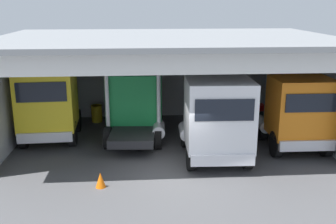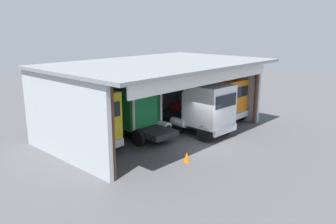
{
  "view_description": "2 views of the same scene",
  "coord_description": "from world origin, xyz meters",
  "px_view_note": "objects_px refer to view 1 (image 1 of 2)",
  "views": [
    {
      "loc": [
        -1.24,
        -13.97,
        6.35
      ],
      "look_at": [
        0.0,
        2.87,
        1.65
      ],
      "focal_mm": 42.39,
      "sensor_mm": 36.0,
      "label": 1
    },
    {
      "loc": [
        -16.16,
        -12.0,
        7.2
      ],
      "look_at": [
        0.0,
        2.87,
        1.65
      ],
      "focal_mm": 36.51,
      "sensor_mm": 36.0,
      "label": 2
    }
  ],
  "objects_px": {
    "truck_orange_center_bay": "(296,113)",
    "oil_drum": "(97,113)",
    "truck_yellow_yard_outside": "(48,102)",
    "truck_green_left_bay": "(135,105)",
    "tool_cart": "(255,113)",
    "traffic_cone": "(101,180)",
    "truck_white_center_left_bay": "(216,119)"
  },
  "relations": [
    {
      "from": "truck_yellow_yard_outside",
      "to": "tool_cart",
      "type": "height_order",
      "value": "truck_yellow_yard_outside"
    },
    {
      "from": "truck_green_left_bay",
      "to": "traffic_cone",
      "type": "relative_size",
      "value": 7.81
    },
    {
      "from": "truck_yellow_yard_outside",
      "to": "truck_white_center_left_bay",
      "type": "height_order",
      "value": "truck_yellow_yard_outside"
    },
    {
      "from": "oil_drum",
      "to": "truck_yellow_yard_outside",
      "type": "bearing_deg",
      "value": -120.54
    },
    {
      "from": "tool_cart",
      "to": "truck_yellow_yard_outside",
      "type": "bearing_deg",
      "value": -167.3
    },
    {
      "from": "traffic_cone",
      "to": "truck_white_center_left_bay",
      "type": "bearing_deg",
      "value": 24.81
    },
    {
      "from": "truck_orange_center_bay",
      "to": "tool_cart",
      "type": "bearing_deg",
      "value": -82.63
    },
    {
      "from": "truck_yellow_yard_outside",
      "to": "truck_green_left_bay",
      "type": "bearing_deg",
      "value": 178.77
    },
    {
      "from": "truck_orange_center_bay",
      "to": "tool_cart",
      "type": "distance_m",
      "value": 4.46
    },
    {
      "from": "truck_orange_center_bay",
      "to": "truck_yellow_yard_outside",
      "type": "bearing_deg",
      "value": -9.19
    },
    {
      "from": "tool_cart",
      "to": "oil_drum",
      "type": "bearing_deg",
      "value": 175.03
    },
    {
      "from": "truck_white_center_left_bay",
      "to": "tool_cart",
      "type": "distance_m",
      "value": 6.32
    },
    {
      "from": "truck_orange_center_bay",
      "to": "tool_cart",
      "type": "xyz_separation_m",
      "value": [
        -0.5,
        4.27,
        -1.21
      ]
    },
    {
      "from": "truck_yellow_yard_outside",
      "to": "tool_cart",
      "type": "xyz_separation_m",
      "value": [
        10.46,
        2.36,
        -1.44
      ]
    },
    {
      "from": "truck_yellow_yard_outside",
      "to": "traffic_cone",
      "type": "xyz_separation_m",
      "value": [
        2.76,
        -5.0,
        -1.66
      ]
    },
    {
      "from": "tool_cart",
      "to": "traffic_cone",
      "type": "bearing_deg",
      "value": -136.31
    },
    {
      "from": "oil_drum",
      "to": "tool_cart",
      "type": "distance_m",
      "value": 8.66
    },
    {
      "from": "truck_yellow_yard_outside",
      "to": "traffic_cone",
      "type": "bearing_deg",
      "value": 116.14
    },
    {
      "from": "truck_yellow_yard_outside",
      "to": "truck_green_left_bay",
      "type": "distance_m",
      "value": 3.99
    },
    {
      "from": "truck_yellow_yard_outside",
      "to": "truck_green_left_bay",
      "type": "relative_size",
      "value": 1.05
    },
    {
      "from": "truck_green_left_bay",
      "to": "oil_drum",
      "type": "relative_size",
      "value": 4.73
    },
    {
      "from": "traffic_cone",
      "to": "truck_green_left_bay",
      "type": "bearing_deg",
      "value": 76.51
    },
    {
      "from": "truck_orange_center_bay",
      "to": "oil_drum",
      "type": "bearing_deg",
      "value": -28.1
    },
    {
      "from": "oil_drum",
      "to": "traffic_cone",
      "type": "distance_m",
      "value": 8.16
    },
    {
      "from": "truck_white_center_left_bay",
      "to": "oil_drum",
      "type": "xyz_separation_m",
      "value": [
        -5.42,
        6.03,
        -1.37
      ]
    },
    {
      "from": "truck_yellow_yard_outside",
      "to": "traffic_cone",
      "type": "relative_size",
      "value": 8.23
    },
    {
      "from": "truck_yellow_yard_outside",
      "to": "tool_cart",
      "type": "bearing_deg",
      "value": -170.03
    },
    {
      "from": "truck_white_center_left_bay",
      "to": "oil_drum",
      "type": "distance_m",
      "value": 8.23
    },
    {
      "from": "truck_green_left_bay",
      "to": "truck_white_center_left_bay",
      "type": "relative_size",
      "value": 0.82
    },
    {
      "from": "truck_yellow_yard_outside",
      "to": "truck_orange_center_bay",
      "type": "bearing_deg",
      "value": 167.4
    },
    {
      "from": "truck_green_left_bay",
      "to": "tool_cart",
      "type": "relative_size",
      "value": 4.38
    },
    {
      "from": "truck_yellow_yard_outside",
      "to": "truck_white_center_left_bay",
      "type": "distance_m",
      "value": 7.82
    }
  ]
}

